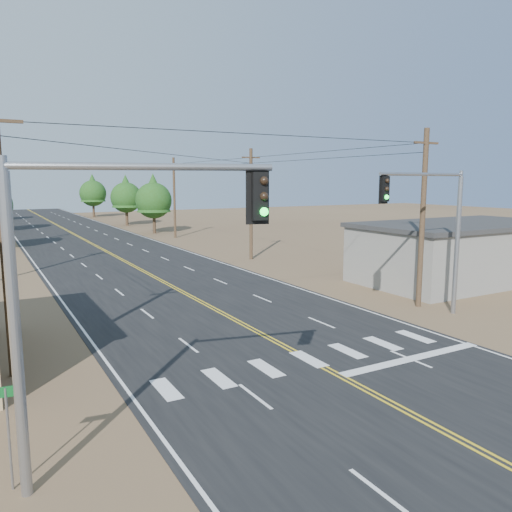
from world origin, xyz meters
TOP-DOWN VIEW (x-y plane):
  - ground at (0.00, 0.00)m, footprint 220.00×220.00m
  - road at (0.00, 30.00)m, footprint 15.00×200.00m
  - building_right at (19.00, 16.00)m, footprint 15.00×8.00m
  - utility_pole_left_near at (-10.50, 12.00)m, footprint 1.80×0.30m
  - utility_pole_right_near at (10.50, 12.00)m, footprint 1.80×0.30m
  - utility_pole_right_mid at (10.50, 32.00)m, footprint 1.80×0.30m
  - utility_pole_right_far at (10.50, 52.00)m, footprint 1.80×0.30m
  - signal_mast_left at (-9.07, 3.62)m, footprint 5.89×1.64m
  - signal_mast_right at (9.21, 9.84)m, footprint 6.28×0.92m
  - street_sign at (-11.00, 4.36)m, footprint 0.75×0.12m
  - tree_right_near at (9.85, 58.39)m, footprint 4.89×4.89m
  - tree_right_mid at (9.84, 72.51)m, footprint 4.88×4.88m
  - tree_right_far at (9.00, 94.09)m, footprint 5.11×5.11m

SIDE VIEW (x-z plane):
  - ground at x=0.00m, z-range 0.00..0.00m
  - road at x=0.00m, z-range 0.00..0.02m
  - street_sign at x=-11.00m, z-range 0.43..2.96m
  - building_right at x=19.00m, z-range 0.00..4.00m
  - tree_right_mid at x=9.84m, z-range 0.91..9.04m
  - tree_right_near at x=9.85m, z-range 0.91..9.06m
  - utility_pole_left_near at x=-10.50m, z-range 0.12..10.12m
  - utility_pole_right_near at x=10.50m, z-range 0.12..10.12m
  - utility_pole_right_mid at x=10.50m, z-range 0.12..10.12m
  - utility_pole_right_far at x=10.50m, z-range 0.12..10.12m
  - signal_mast_left at x=-9.07m, z-range 1.33..9.00m
  - signal_mast_right at x=9.21m, z-range 1.35..9.02m
  - tree_right_far at x=9.00m, z-range 0.95..9.46m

